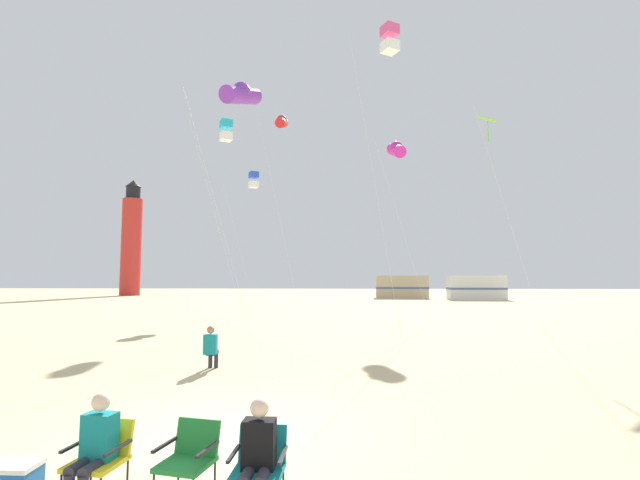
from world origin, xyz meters
The scene contains 17 objects.
ground centered at (0.00, 0.00, 0.00)m, with size 200.00×200.00×0.00m, color #D3BC8C.
camp_chair_yellow centered at (-0.73, -1.93, 0.50)m, with size 0.61×0.63×0.82m.
spectator_yellow_chair centered at (-0.75, -2.06, 0.61)m, with size 0.37×0.53×1.16m.
camp_chair_green centered at (0.25, -1.90, 0.50)m, with size 0.64×0.66×0.82m.
camp_chair_teal centered at (1.05, -2.06, 0.50)m, with size 0.57×0.58×0.82m.
spectator_teal_chair centered at (1.05, -2.20, 0.61)m, with size 0.35×0.51×1.16m.
kite_flyer_standing centered at (-1.58, 5.04, 0.61)m, with size 0.35×0.51×1.16m.
kite_box_blue centered at (-4.42, 24.38, 9.49)m, with size 2.88×2.56×10.08m.
kite_diamond_lime centered at (9.37, 15.38, 10.02)m, with size 3.04×2.41×10.70m.
kite_tube_violet centered at (-2.13, 10.37, 9.86)m, with size 3.14×3.32×10.57m.
kite_box_rainbow centered at (3.94, 10.89, 12.30)m, with size 2.07×2.07×12.91m.
kite_box_cyan centered at (-4.42, 16.64, 10.51)m, with size 3.06×1.98×11.10m.
kite_tube_scarlet centered at (-2.31, 23.61, 13.45)m, with size 2.95×2.77×14.16m.
kite_tube_magenta centered at (5.08, 18.50, 9.85)m, with size 2.90×2.83×10.56m.
lighthouse_distant centered at (-28.62, 56.01, 7.84)m, with size 2.80×2.80×16.80m.
rv_van_tan centered at (9.36, 49.64, 1.39)m, with size 6.55×2.65×2.80m.
rv_van_white centered at (17.51, 46.16, 1.39)m, with size 6.46×2.38×2.80m.
Camera 1 is at (1.94, -6.93, 2.42)m, focal length 25.05 mm.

